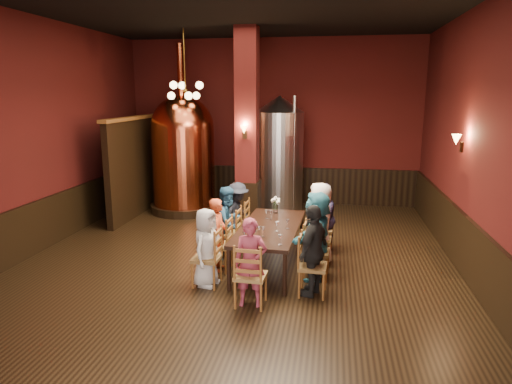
% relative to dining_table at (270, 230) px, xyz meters
% --- Properties ---
extents(room, '(10.00, 10.02, 4.50)m').
position_rel_dining_table_xyz_m(room, '(-0.63, 0.00, 1.56)').
color(room, black).
rests_on(room, ground).
extents(wainscot_right, '(0.08, 9.90, 1.00)m').
position_rel_dining_table_xyz_m(wainscot_right, '(3.33, 0.00, -0.19)').
color(wainscot_right, black).
rests_on(wainscot_right, ground).
extents(wainscot_back, '(7.90, 0.08, 1.00)m').
position_rel_dining_table_xyz_m(wainscot_back, '(-0.63, 4.96, -0.19)').
color(wainscot_back, black).
rests_on(wainscot_back, ground).
extents(wainscot_left, '(0.08, 9.90, 1.00)m').
position_rel_dining_table_xyz_m(wainscot_left, '(-4.59, 0.00, -0.19)').
color(wainscot_left, black).
rests_on(wainscot_left, ground).
extents(column, '(0.58, 0.58, 4.50)m').
position_rel_dining_table_xyz_m(column, '(-0.93, 2.80, 1.56)').
color(column, '#4A100F').
rests_on(column, ground).
extents(partition, '(0.22, 3.50, 2.40)m').
position_rel_dining_table_xyz_m(partition, '(-3.83, 3.20, 0.51)').
color(partition, black).
rests_on(partition, ground).
extents(pendant_cluster, '(0.90, 0.90, 1.70)m').
position_rel_dining_table_xyz_m(pendant_cluster, '(-2.43, 2.90, 2.41)').
color(pendant_cluster, '#A57226').
rests_on(pendant_cluster, room).
extents(sconce_wall, '(0.20, 0.20, 0.36)m').
position_rel_dining_table_xyz_m(sconce_wall, '(3.27, 0.80, 1.51)').
color(sconce_wall, black).
rests_on(sconce_wall, room).
extents(sconce_column, '(0.20, 0.20, 0.36)m').
position_rel_dining_table_xyz_m(sconce_column, '(-0.93, 2.50, 1.51)').
color(sconce_column, black).
rests_on(sconce_column, column).
extents(dining_table, '(1.10, 2.44, 0.75)m').
position_rel_dining_table_xyz_m(dining_table, '(0.00, 0.00, 0.00)').
color(dining_table, black).
rests_on(dining_table, ground).
extents(chair_0, '(0.48, 0.48, 0.92)m').
position_rel_dining_table_xyz_m(chair_0, '(-0.89, -0.96, -0.23)').
color(chair_0, '#935D25').
rests_on(chair_0, ground).
extents(person_0, '(0.54, 0.70, 1.28)m').
position_rel_dining_table_xyz_m(person_0, '(-0.89, -0.96, -0.05)').
color(person_0, silver).
rests_on(person_0, ground).
extents(chair_1, '(0.48, 0.48, 0.92)m').
position_rel_dining_table_xyz_m(chair_1, '(-0.86, -0.29, -0.23)').
color(chair_1, '#935D25').
rests_on(chair_1, ground).
extents(person_1, '(0.35, 0.50, 1.28)m').
position_rel_dining_table_xyz_m(person_1, '(-0.86, -0.29, -0.05)').
color(person_1, '#BB4120').
rests_on(person_1, ground).
extents(chair_2, '(0.48, 0.48, 0.92)m').
position_rel_dining_table_xyz_m(chair_2, '(-0.84, 0.37, -0.23)').
color(chair_2, '#935D25').
rests_on(chair_2, ground).
extents(person_2, '(0.55, 0.73, 1.36)m').
position_rel_dining_table_xyz_m(person_2, '(-0.84, 0.37, -0.01)').
color(person_2, navy).
rests_on(person_2, ground).
extents(chair_3, '(0.48, 0.48, 0.92)m').
position_rel_dining_table_xyz_m(chair_3, '(-0.81, 1.04, -0.23)').
color(chair_3, '#935D25').
rests_on(chair_3, ground).
extents(person_3, '(0.71, 0.95, 1.30)m').
position_rel_dining_table_xyz_m(person_3, '(-0.81, 1.04, -0.04)').
color(person_3, black).
rests_on(person_3, ground).
extents(chair_4, '(0.48, 0.48, 0.92)m').
position_rel_dining_table_xyz_m(chair_4, '(0.81, -1.04, -0.23)').
color(chair_4, '#935D25').
rests_on(chair_4, ground).
extents(person_4, '(0.64, 0.91, 1.43)m').
position_rel_dining_table_xyz_m(person_4, '(0.81, -1.04, 0.03)').
color(person_4, black).
rests_on(person_4, ground).
extents(chair_5, '(0.48, 0.48, 0.92)m').
position_rel_dining_table_xyz_m(chair_5, '(0.84, -0.37, -0.23)').
color(chair_5, '#935D25').
rests_on(chair_5, ground).
extents(person_5, '(0.76, 1.44, 1.49)m').
position_rel_dining_table_xyz_m(person_5, '(0.84, -0.37, 0.06)').
color(person_5, teal).
rests_on(person_5, ground).
extents(chair_6, '(0.48, 0.48, 0.92)m').
position_rel_dining_table_xyz_m(chair_6, '(0.86, 0.29, -0.23)').
color(chair_6, '#935D25').
rests_on(chair_6, ground).
extents(person_6, '(0.55, 0.78, 1.50)m').
position_rel_dining_table_xyz_m(person_6, '(0.86, 0.29, 0.06)').
color(person_6, silver).
rests_on(person_6, ground).
extents(chair_7, '(0.48, 0.48, 0.92)m').
position_rel_dining_table_xyz_m(chair_7, '(0.89, 0.96, -0.23)').
color(chair_7, '#935D25').
rests_on(chair_7, ground).
extents(person_7, '(0.43, 0.70, 1.35)m').
position_rel_dining_table_xyz_m(person_7, '(0.89, 0.96, -0.01)').
color(person_7, '#201C39').
rests_on(person_7, ground).
extents(chair_8, '(0.48, 0.48, 0.92)m').
position_rel_dining_table_xyz_m(chair_8, '(-0.07, -1.55, -0.23)').
color(chair_8, '#935D25').
rests_on(chair_8, ground).
extents(person_8, '(0.50, 0.35, 1.31)m').
position_rel_dining_table_xyz_m(person_8, '(-0.07, -1.55, -0.03)').
color(person_8, '#953147').
rests_on(person_8, ground).
extents(copper_kettle, '(1.93, 1.93, 4.23)m').
position_rel_dining_table_xyz_m(copper_kettle, '(-2.75, 3.55, 0.86)').
color(copper_kettle, black).
rests_on(copper_kettle, ground).
extents(steel_vessel, '(1.42, 1.42, 2.98)m').
position_rel_dining_table_xyz_m(steel_vessel, '(-0.31, 3.99, 0.80)').
color(steel_vessel, '#B2B2B7').
rests_on(steel_vessel, ground).
extents(rose_vase, '(0.19, 0.19, 0.32)m').
position_rel_dining_table_xyz_m(rose_vase, '(-0.01, 0.91, 0.27)').
color(rose_vase, white).
rests_on(rose_vase, dining_table).
extents(wine_glass_0, '(0.07, 0.07, 0.17)m').
position_rel_dining_table_xyz_m(wine_glass_0, '(-0.13, 0.47, 0.15)').
color(wine_glass_0, white).
rests_on(wine_glass_0, dining_table).
extents(wine_glass_1, '(0.07, 0.07, 0.17)m').
position_rel_dining_table_xyz_m(wine_glass_1, '(-0.04, 0.42, 0.15)').
color(wine_glass_1, white).
rests_on(wine_glass_1, dining_table).
extents(wine_glass_2, '(0.07, 0.07, 0.17)m').
position_rel_dining_table_xyz_m(wine_glass_2, '(-0.27, -0.95, 0.15)').
color(wine_glass_2, white).
rests_on(wine_glass_2, dining_table).
extents(wine_glass_3, '(0.07, 0.07, 0.17)m').
position_rel_dining_table_xyz_m(wine_glass_3, '(-0.10, -0.60, 0.15)').
color(wine_glass_3, white).
rests_on(wine_glass_3, dining_table).
extents(wine_glass_4, '(0.07, 0.07, 0.17)m').
position_rel_dining_table_xyz_m(wine_glass_4, '(0.16, -0.29, 0.15)').
color(wine_glass_4, white).
rests_on(wine_glass_4, dining_table).
extents(wine_glass_5, '(0.07, 0.07, 0.17)m').
position_rel_dining_table_xyz_m(wine_glass_5, '(-0.20, -0.35, 0.15)').
color(wine_glass_5, white).
rests_on(wine_glass_5, dining_table).
extents(wine_glass_6, '(0.07, 0.07, 0.17)m').
position_rel_dining_table_xyz_m(wine_glass_6, '(0.32, -0.10, 0.15)').
color(wine_glass_6, white).
rests_on(wine_glass_6, dining_table).
extents(wine_glass_7, '(0.07, 0.07, 0.17)m').
position_rel_dining_table_xyz_m(wine_glass_7, '(-0.03, -0.62, 0.15)').
color(wine_glass_7, white).
rests_on(wine_glass_7, dining_table).
extents(wine_glass_8, '(0.07, 0.07, 0.17)m').
position_rel_dining_table_xyz_m(wine_glass_8, '(0.30, -0.98, 0.15)').
color(wine_glass_8, white).
rests_on(wine_glass_8, dining_table).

